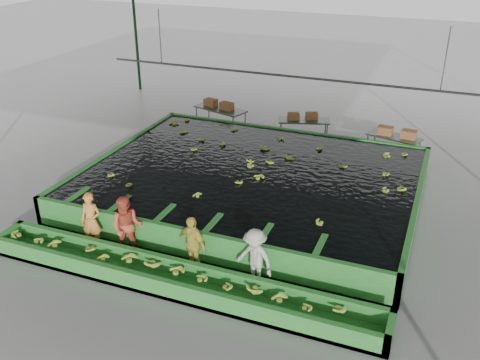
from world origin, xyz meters
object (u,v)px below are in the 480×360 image
at_px(worker_a, 91,221).
at_px(packing_table_right, 393,147).
at_px(worker_b, 127,227).
at_px(flotation_tank, 252,183).
at_px(box_stack_mid, 302,119).
at_px(box_stack_left, 219,107).
at_px(worker_d, 255,258).
at_px(packing_table_left, 221,120).
at_px(packing_table_mid, 303,130).
at_px(worker_c, 192,244).
at_px(sorting_trough, 175,279).
at_px(box_stack_right, 397,136).

height_order(worker_a, packing_table_right, worker_a).
relative_size(worker_a, worker_b, 0.94).
xyz_separation_m(flotation_tank, box_stack_mid, (0.13, 5.21, 0.45)).
distance_m(packing_table_right, box_stack_left, 7.09).
relative_size(flotation_tank, worker_d, 6.63).
distance_m(worker_b, packing_table_left, 9.43).
height_order(packing_table_left, packing_table_mid, packing_table_left).
bearing_deg(worker_c, flotation_tank, 110.32).
bearing_deg(packing_table_mid, worker_b, -101.68).
xyz_separation_m(worker_b, packing_table_left, (-1.52, 9.30, -0.34)).
bearing_deg(worker_a, sorting_trough, -22.28).
relative_size(worker_c, box_stack_mid, 1.29).
height_order(worker_d, packing_table_right, worker_d).
bearing_deg(box_stack_mid, box_stack_left, -177.37).
xyz_separation_m(sorting_trough, box_stack_right, (3.77, 9.86, 0.61)).
distance_m(flotation_tank, packing_table_left, 5.98).
height_order(packing_table_left, box_stack_right, box_stack_right).
bearing_deg(packing_table_left, packing_table_mid, 2.83).
bearing_deg(worker_a, worker_d, -6.63).
bearing_deg(packing_table_right, sorting_trough, -110.51).
relative_size(worker_d, box_stack_left, 1.14).
distance_m(packing_table_left, packing_table_mid, 3.48).
xyz_separation_m(worker_a, box_stack_right, (6.62, 9.06, 0.08)).
height_order(box_stack_left, box_stack_mid, box_stack_left).
relative_size(box_stack_left, box_stack_right, 0.96).
xyz_separation_m(packing_table_left, packing_table_mid, (3.48, 0.17, -0.05)).
distance_m(worker_a, worker_c, 2.93).
bearing_deg(sorting_trough, packing_table_left, 107.95).
xyz_separation_m(worker_d, box_stack_mid, (-1.56, 9.51, 0.14)).
xyz_separation_m(worker_a, box_stack_left, (-0.51, 9.35, 0.21)).
bearing_deg(worker_a, packing_table_right, 47.53).
relative_size(packing_table_right, box_stack_left, 1.44).
height_order(worker_d, box_stack_left, worker_d).
relative_size(packing_table_left, box_stack_mid, 1.87).
relative_size(worker_d, box_stack_mid, 1.29).
bearing_deg(flotation_tank, box_stack_mid, 88.56).
relative_size(sorting_trough, packing_table_mid, 5.08).
bearing_deg(box_stack_left, box_stack_mid, 2.63).
distance_m(sorting_trough, packing_table_right, 10.53).
distance_m(flotation_tank, worker_a, 5.17).
relative_size(worker_a, packing_table_left, 0.72).
xyz_separation_m(packing_table_mid, box_stack_left, (-3.57, -0.12, 0.55)).
bearing_deg(packing_table_left, worker_d, -61.89).
bearing_deg(box_stack_right, packing_table_mid, 173.29).
bearing_deg(sorting_trough, worker_c, 84.64).
bearing_deg(worker_d, packing_table_mid, 116.04).
xyz_separation_m(flotation_tank, worker_c, (0.08, -4.30, 0.30)).
bearing_deg(sorting_trough, worker_a, 164.35).
relative_size(packing_table_left, box_stack_right, 1.59).
bearing_deg(packing_table_right, flotation_tank, -127.78).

